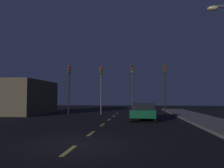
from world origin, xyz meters
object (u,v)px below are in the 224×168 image
object	(u,v)px
traffic_signal_far_left	(69,81)
traffic_signal_center_right	(132,80)
traffic_signal_far_right	(165,80)
traffic_signal_center_left	(101,81)
car_stopped_ahead	(144,111)

from	to	relation	value
traffic_signal_far_left	traffic_signal_center_right	size ratio (longest dim) A/B	1.00
traffic_signal_far_left	traffic_signal_far_right	size ratio (longest dim) A/B	1.02
traffic_signal_far_left	traffic_signal_far_right	bearing A→B (deg)	-0.00
traffic_signal_far_left	traffic_signal_center_left	bearing A→B (deg)	-0.00
traffic_signal_far_left	car_stopped_ahead	distance (m)	10.46
traffic_signal_center_left	traffic_signal_far_right	distance (m)	6.77
traffic_signal_center_right	traffic_signal_far_right	bearing A→B (deg)	-0.00
traffic_signal_center_left	traffic_signal_center_right	size ratio (longest dim) A/B	0.98
traffic_signal_center_left	car_stopped_ahead	xyz separation A→B (m)	(4.43, -6.01, -2.90)
traffic_signal_center_left	traffic_signal_center_right	xyz separation A→B (m)	(3.38, 0.00, 0.07)
traffic_signal_center_right	traffic_signal_far_right	xyz separation A→B (m)	(3.38, -0.00, -0.05)
traffic_signal_center_left	traffic_signal_far_right	world-z (taller)	traffic_signal_far_right
traffic_signal_center_left	car_stopped_ahead	distance (m)	8.01
traffic_signal_center_right	car_stopped_ahead	bearing A→B (deg)	-80.15
traffic_signal_center_left	car_stopped_ahead	world-z (taller)	traffic_signal_center_left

